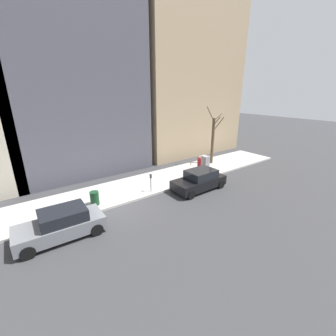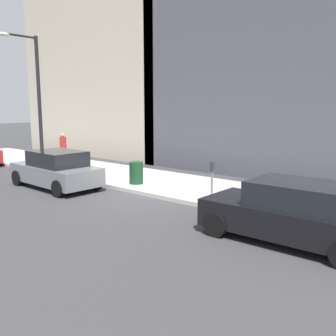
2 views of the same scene
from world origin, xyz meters
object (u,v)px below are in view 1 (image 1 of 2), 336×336
Objects in this scene: parked_car_black at (199,180)px; bare_tree at (213,139)px; pedestrian_near_meter at (199,164)px; office_block_center at (56,4)px; office_tower_left at (170,20)px; parking_meter at (151,181)px; utility_box at (205,164)px; parked_car_grey at (61,224)px; trash_bin at (95,198)px.

bare_tree reaches higher than parked_car_black.
pedestrian_near_meter is at bearing 115.74° from bare_tree.
parked_car_black is 0.15× the size of office_block_center.
parking_meter is at bearing 138.00° from office_tower_left.
utility_box is 1.02m from pedestrian_near_meter.
parked_car_grey is at bearing 161.44° from office_block_center.
trash_bin is at bearing 97.62° from bare_tree.
bare_tree is (3.84, -15.03, 1.87)m from parked_car_grey.
office_block_center is (10.21, -1.71, 13.37)m from trash_bin.
office_block_center is (12.22, 5.61, 13.23)m from parked_car_black.
utility_box is at bearing 159.70° from office_tower_left.
parked_car_grey is at bearing 101.36° from utility_box.
parking_meter reaches higher than trash_bin.
parking_meter is at bearing 103.93° from bare_tree.
pedestrian_near_meter is at bearing -43.77° from parked_car_black.
pedestrian_near_meter is (-0.28, 0.95, 0.24)m from utility_box.
bare_tree is (3.70, -5.27, 1.87)m from parked_car_black.
parked_car_black is at bearing 136.63° from pedestrian_near_meter.
utility_box is at bearing -51.19° from parked_car_black.
utility_box is (2.42, -2.97, 0.11)m from parked_car_black.
office_block_center reaches higher than bare_tree.
parking_meter is 20.60m from office_tower_left.
parked_car_black is 2.96m from pedestrian_near_meter.
utility_box is at bearing -73.44° from pedestrian_near_meter.
parked_car_black is 20.31m from office_tower_left.
office_tower_left reaches higher than office_block_center.
parking_meter is 1.50× the size of trash_bin.
trash_bin is at bearing -46.79° from parked_car_grey.
utility_box is 0.86× the size of pedestrian_near_meter.
bare_tree is at bearing -60.80° from utility_box.
parked_car_black is 18.87m from office_block_center.
parking_meter is 16.95m from office_block_center.
office_tower_left is (10.45, -3.86, 14.04)m from utility_box.
utility_box is 17.92m from office_tower_left.
bare_tree is 17.89m from office_block_center.
office_block_center is (9.81, 8.58, 13.12)m from utility_box.
utility_box is 10.30m from trash_bin.
bare_tree reaches higher than parking_meter.
office_block_center is (12.36, -4.15, 13.23)m from parked_car_grey.
trash_bin is at bearing 83.56° from parking_meter.
trash_bin is 22.85m from office_tower_left.
pedestrian_near_meter reaches higher than utility_box.
office_tower_left is (13.00, -16.60, 14.15)m from parked_car_grey.
pedestrian_near_meter is (2.28, -11.78, 0.35)m from parked_car_grey.
trash_bin is at bearing 170.49° from office_block_center.
bare_tree is 6.21× the size of trash_bin.
office_tower_left is (11.30, -10.17, 13.91)m from parking_meter.
parked_car_black is 0.14× the size of office_tower_left.
utility_box reaches higher than parking_meter.
bare_tree is at bearing -73.93° from parked_car_grey.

